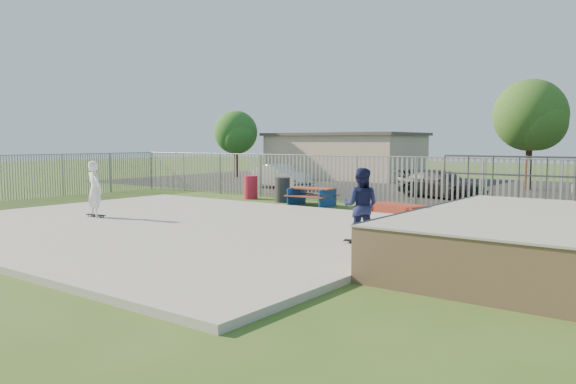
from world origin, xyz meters
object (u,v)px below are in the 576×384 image
Objects in this scene: picnic_table at (312,197)px; trash_bin_red at (251,187)px; funbox at (398,209)px; tree_left at (236,133)px; tree_mid at (530,115)px; car_dark at (442,184)px; skater_white at (95,189)px; skater_navy at (361,206)px; trash_bin_grey at (282,190)px; car_silver at (281,177)px.

picnic_table is 1.76× the size of trash_bin_red.
funbox is 22.41m from tree_left.
tree_mid reaches higher than trash_bin_red.
car_dark is 15.27m from skater_white.
tree_left is 2.65× the size of skater_navy.
trash_bin_red is at bearing -125.05° from tree_mid.
car_silver is (-4.23, 5.38, 0.14)m from trash_bin_grey.
car_silver is 0.91× the size of car_dark.
skater_white is at bearing -117.42° from funbox.
trash_bin_red is at bearing -45.53° from tree_left.
tree_left is (-17.74, 5.67, 2.59)m from car_dark.
funbox is 0.34× the size of tree_mid.
trash_bin_red reaches higher than funbox.
trash_bin_grey is 0.58× the size of skater_white.
tree_mid is (19.74, 1.49, 0.74)m from tree_left.
trash_bin_red is at bearing -143.24° from car_silver.
car_dark reaches higher than funbox.
tree_mid is 22.84m from skater_white.
tree_left is (-14.73, 11.79, 2.87)m from picnic_table.
trash_bin_grey is 0.24× the size of car_dark.
car_silver is 13.99m from skater_white.
trash_bin_grey is at bearing -41.32° from tree_left.
trash_bin_grey is 17.40m from tree_left.
car_dark is 2.39× the size of skater_navy.
car_silver is 0.83× the size of tree_left.
car_dark is (6.84, 5.44, 0.13)m from trash_bin_red.
trash_bin_grey reaches higher than funbox.
car_silver is 2.18× the size of skater_white.
trash_bin_red is (-7.74, 0.95, 0.34)m from funbox.
trash_bin_grey is 7.46m from car_dark.
skater_navy is at bearing -166.81° from skater_white.
picnic_table is at bearing -67.61° from skater_navy.
tree_mid is 3.24× the size of skater_white.
funbox is 1.88× the size of trash_bin_grey.
skater_navy is at bearing -56.01° from funbox.
picnic_table is 0.92× the size of funbox.
skater_navy reaches higher than funbox.
tree_left reaches higher than car_silver.
picnic_table is at bearing -13.66° from trash_bin_grey.
tree_mid reaches higher than tree_left.
funbox is 1.91× the size of trash_bin_red.
tree_mid is at bearing 4.33° from tree_left.
trash_bin_red reaches higher than picnic_table.
tree_mid is at bearing 54.95° from trash_bin_red.
trash_bin_red is 15.80m from tree_left.
funbox is at bearing -7.08° from trash_bin_grey.
skater_navy is at bearing -42.63° from trash_bin_grey.
trash_bin_grey is (2.00, -0.24, 0.01)m from trash_bin_red.
trash_bin_grey is at bearing -61.92° from skater_navy.
trash_bin_grey is 6.85m from car_silver.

